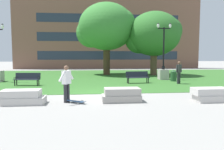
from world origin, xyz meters
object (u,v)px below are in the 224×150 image
park_bench_near_right (137,76)px  trash_bin (173,75)px  park_bench_near_left (27,78)px  skateboard (76,101)px  concrete_block_left (122,95)px  person_skateboarder (66,82)px  concrete_block_right (212,95)px  lamp_post_left (163,68)px  person_bystander_near_lawn (179,71)px  concrete_block_center (23,97)px

park_bench_near_right → trash_bin: (3.26, 0.90, -0.04)m
park_bench_near_right → park_bench_near_left: bearing=-175.9°
skateboard → park_bench_near_right: 8.07m
concrete_block_left → person_skateboarder: 2.64m
concrete_block_left → trash_bin: 9.33m
concrete_block_right → park_bench_near_left: park_bench_near_left is taller
lamp_post_left → person_bystander_near_lawn: 3.08m
person_skateboarder → trash_bin: size_ratio=1.78×
concrete_block_right → park_bench_near_right: park_bench_near_right is taller
park_bench_near_left → concrete_block_center: bearing=-76.4°
concrete_block_right → person_bystander_near_lawn: bearing=81.1°
concrete_block_left → person_skateboarder: (-2.55, 0.07, 0.66)m
concrete_block_center → person_skateboarder: bearing=5.0°
skateboard → lamp_post_left: lamp_post_left is taller
person_skateboarder → skateboard: (0.42, -0.21, -0.88)m
concrete_block_center → park_bench_near_left: bearing=103.6°
lamp_post_left → person_bystander_near_lawn: bearing=-87.0°
skateboard → park_bench_near_right: bearing=57.3°
person_skateboarder → skateboard: person_skateboarder is taller
skateboard → lamp_post_left: (7.22, 9.10, 0.96)m
concrete_block_right → park_bench_near_left: (-10.23, 6.43, 0.23)m
concrete_block_right → park_bench_near_left: 12.08m
concrete_block_right → skateboard: bearing=177.8°
lamp_post_left → trash_bin: 1.58m
person_skateboarder → person_bystander_near_lawn: person_bystander_near_lawn is taller
lamp_post_left → park_bench_near_right: bearing=-140.9°
concrete_block_center → lamp_post_left: size_ratio=0.37×
person_bystander_near_lawn → person_skateboarder: bearing=-143.3°
park_bench_near_left → person_bystander_near_lawn: 11.21m
concrete_block_right → person_bystander_near_lawn: person_bystander_near_lawn is taller
concrete_block_center → lamp_post_left: bearing=43.5°
park_bench_near_left → person_skateboarder: bearing=-60.4°
concrete_block_center → park_bench_near_left: park_bench_near_left is taller
concrete_block_right → person_skateboarder: size_ratio=1.12×
concrete_block_left → lamp_post_left: lamp_post_left is taller
park_bench_near_right → lamp_post_left: (2.87, 2.33, 0.50)m
park_bench_near_right → person_bystander_near_lawn: person_bystander_near_lawn is taller
concrete_block_right → skateboard: 6.42m
concrete_block_left → park_bench_near_left: bearing=134.5°
concrete_block_center → park_bench_near_right: (6.69, 6.73, 0.23)m
lamp_post_left → person_bystander_near_lawn: lamp_post_left is taller
concrete_block_center → trash_bin: 12.54m
concrete_block_left → park_bench_near_right: (2.22, 6.64, 0.23)m
skateboard → concrete_block_left: bearing=3.6°
concrete_block_center → concrete_block_right: size_ratio=0.98×
concrete_block_right → skateboard: (-6.41, 0.25, -0.22)m
concrete_block_left → trash_bin: size_ratio=1.87×
concrete_block_left → person_skateboarder: person_skateboarder is taller
person_skateboarder → lamp_post_left: size_ratio=0.34×
person_skateboarder → trash_bin: (8.04, 7.46, -0.47)m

